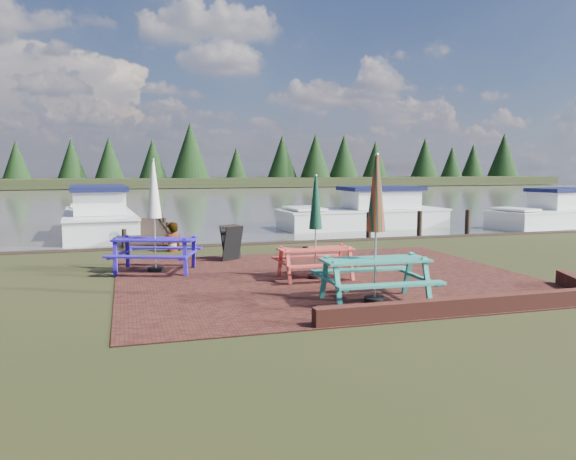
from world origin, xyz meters
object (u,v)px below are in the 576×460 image
(chalkboard, at_px, (232,243))
(jetty, at_px, (146,230))
(boat_far, at_px, (551,215))
(picnic_table_red, at_px, (315,243))
(boat_jetty, at_px, (99,219))
(picnic_table_teal, at_px, (375,252))
(boat_near, at_px, (366,215))
(person, at_px, (172,223))
(picnic_table_blue, at_px, (155,233))

(chalkboard, distance_m, jetty, 7.55)
(boat_far, bearing_deg, picnic_table_red, 109.13)
(boat_jetty, bearing_deg, picnic_table_teal, -73.17)
(picnic_table_red, relative_size, boat_near, 0.31)
(person, bearing_deg, picnic_table_red, 99.03)
(picnic_table_blue, distance_m, chalkboard, 2.36)
(boat_near, bearing_deg, boat_jetty, 84.85)
(jetty, bearing_deg, picnic_table_red, -72.37)
(jetty, height_order, person, person)
(chalkboard, relative_size, boat_jetty, 0.12)
(picnic_table_red, height_order, boat_far, picnic_table_red)
(picnic_table_teal, relative_size, boat_jetty, 0.35)
(jetty, bearing_deg, person, -83.92)
(picnic_table_teal, distance_m, boat_near, 14.71)
(chalkboard, bearing_deg, boat_jetty, 83.35)
(jetty, bearing_deg, picnic_table_blue, -90.61)
(picnic_table_red, bearing_deg, person, 118.47)
(boat_jetty, bearing_deg, chalkboard, -70.82)
(picnic_table_teal, xyz_separation_m, picnic_table_blue, (-3.67, 4.26, -0.02))
(picnic_table_red, distance_m, jetty, 10.80)
(picnic_table_blue, height_order, boat_near, picnic_table_blue)
(jetty, xyz_separation_m, boat_near, (9.46, 0.79, 0.28))
(picnic_table_blue, xyz_separation_m, chalkboard, (2.03, 1.13, -0.44))
(boat_jetty, distance_m, boat_near, 11.22)
(chalkboard, height_order, person, person)
(picnic_table_red, bearing_deg, chalkboard, 114.21)
(chalkboard, bearing_deg, boat_far, -8.44)
(picnic_table_teal, relative_size, chalkboard, 2.89)
(boat_jetty, xyz_separation_m, boat_near, (11.21, -0.54, -0.05))
(boat_jetty, bearing_deg, boat_near, -6.76)
(picnic_table_red, relative_size, chalkboard, 2.45)
(picnic_table_blue, height_order, person, picnic_table_blue)
(picnic_table_teal, xyz_separation_m, boat_near, (5.88, 13.47, -0.54))
(picnic_table_teal, height_order, person, picnic_table_teal)
(picnic_table_red, bearing_deg, picnic_table_blue, 151.30)
(jetty, bearing_deg, chalkboard, -75.09)
(picnic_table_red, distance_m, person, 5.74)
(jetty, relative_size, boat_near, 1.21)
(picnic_table_red, xyz_separation_m, jetty, (-3.27, 10.28, -0.69))
(picnic_table_red, distance_m, chalkboard, 3.28)
(picnic_table_blue, distance_m, person, 3.26)
(jetty, relative_size, boat_far, 1.41)
(picnic_table_teal, height_order, boat_jetty, picnic_table_teal)
(picnic_table_teal, xyz_separation_m, boat_jetty, (-5.33, 14.01, -0.50))
(jetty, distance_m, boat_jetty, 2.22)
(picnic_table_red, relative_size, boat_far, 0.35)
(person, bearing_deg, chalkboard, 104.61)
(picnic_table_blue, distance_m, boat_far, 19.06)
(boat_jetty, relative_size, boat_far, 1.18)
(picnic_table_teal, bearing_deg, boat_near, 69.08)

